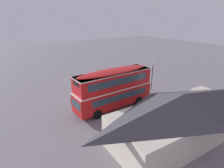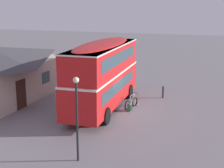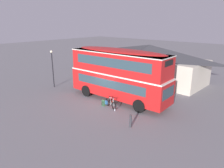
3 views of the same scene
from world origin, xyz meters
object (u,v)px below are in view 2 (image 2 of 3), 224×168
at_px(touring_bicycle, 131,103).
at_px(backpack_on_ground, 130,107).
at_px(water_bottle_clear_plastic, 138,104).
at_px(street_lamp, 77,109).
at_px(kerb_bollard, 163,92).
at_px(double_decker_bus, 103,72).

xyz_separation_m(touring_bicycle, backpack_on_ground, (-0.69, -0.10, -0.08)).
relative_size(water_bottle_clear_plastic, street_lamp, 0.06).
bearing_deg(kerb_bollard, water_bottle_clear_plastic, 152.00).
bearing_deg(double_decker_bus, kerb_bollard, -41.47).
bearing_deg(street_lamp, kerb_bollard, -8.93).
bearing_deg(kerb_bollard, double_decker_bus, 138.53).
bearing_deg(street_lamp, backpack_on_ground, -2.20).
height_order(touring_bicycle, kerb_bollard, touring_bicycle).
xyz_separation_m(water_bottle_clear_plastic, street_lamp, (-9.41, 0.50, 2.47)).
bearing_deg(backpack_on_ground, double_decker_bus, 88.45).
height_order(touring_bicycle, street_lamp, street_lamp).
relative_size(touring_bicycle, street_lamp, 0.40).
distance_m(double_decker_bus, water_bottle_clear_plastic, 3.63).
xyz_separation_m(touring_bicycle, water_bottle_clear_plastic, (0.79, -0.30, -0.26)).
bearing_deg(touring_bicycle, backpack_on_ground, -171.66).
height_order(backpack_on_ground, water_bottle_clear_plastic, backpack_on_ground).
distance_m(backpack_on_ground, kerb_bollard, 4.39).
xyz_separation_m(backpack_on_ground, street_lamp, (-7.93, 0.30, 2.29)).
height_order(water_bottle_clear_plastic, kerb_bollard, kerb_bollard).
distance_m(touring_bicycle, water_bottle_clear_plastic, 0.88).
relative_size(backpack_on_ground, water_bottle_clear_plastic, 2.47).
bearing_deg(water_bottle_clear_plastic, touring_bicycle, 159.49).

